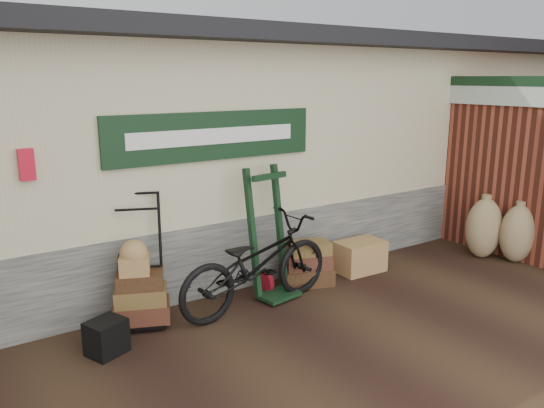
# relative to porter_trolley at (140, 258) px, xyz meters

# --- Properties ---
(ground) EXTENTS (80.00, 80.00, 0.00)m
(ground) POSITION_rel_porter_trolley_xyz_m (1.31, -0.84, -0.71)
(ground) COLOR black
(ground) RESTS_ON ground
(station_building) EXTENTS (14.40, 4.10, 3.20)m
(station_building) POSITION_rel_porter_trolley_xyz_m (1.30, 1.90, 0.90)
(station_building) COLOR #4C4C47
(station_building) RESTS_ON ground
(brick_outbuilding) EXTENTS (1.71, 4.51, 2.62)m
(brick_outbuilding) POSITION_rel_porter_trolley_xyz_m (6.00, 0.36, 0.59)
(brick_outbuilding) COLOR maroon
(brick_outbuilding) RESTS_ON ground
(porter_trolley) EXTENTS (0.87, 0.77, 1.43)m
(porter_trolley) POSITION_rel_porter_trolley_xyz_m (0.00, 0.00, 0.00)
(porter_trolley) COLOR black
(porter_trolley) RESTS_ON ground
(green_barrow) EXTENTS (0.64, 0.57, 1.58)m
(green_barrow) POSITION_rel_porter_trolley_xyz_m (1.53, -0.22, 0.07)
(green_barrow) COLOR black
(green_barrow) RESTS_ON ground
(suitcase_stack) EXTENTS (0.74, 0.60, 0.57)m
(suitcase_stack) POSITION_rel_porter_trolley_xyz_m (2.13, -0.18, -0.43)
(suitcase_stack) COLOR #391C12
(suitcase_stack) RESTS_ON ground
(wicker_hamper) EXTENTS (0.67, 0.45, 0.43)m
(wicker_hamper) POSITION_rel_porter_trolley_xyz_m (3.02, -0.22, -0.50)
(wicker_hamper) COLOR olive
(wicker_hamper) RESTS_ON ground
(black_trunk) EXTENTS (0.43, 0.40, 0.34)m
(black_trunk) POSITION_rel_porter_trolley_xyz_m (-0.56, -0.53, -0.54)
(black_trunk) COLOR black
(black_trunk) RESTS_ON ground
(bicycle) EXTENTS (0.89, 2.10, 1.19)m
(bicycle) POSITION_rel_porter_trolley_xyz_m (1.21, -0.44, -0.12)
(bicycle) COLOR black
(bicycle) RESTS_ON ground
(burlap_sack_left) EXTENTS (0.62, 0.54, 0.89)m
(burlap_sack_left) POSITION_rel_porter_trolley_xyz_m (4.92, -0.81, -0.27)
(burlap_sack_left) COLOR olive
(burlap_sack_left) RESTS_ON ground
(burlap_sack_right) EXTENTS (0.63, 0.57, 0.84)m
(burlap_sack_right) POSITION_rel_porter_trolley_xyz_m (5.16, -1.20, -0.29)
(burlap_sack_right) COLOR olive
(burlap_sack_right) RESTS_ON ground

